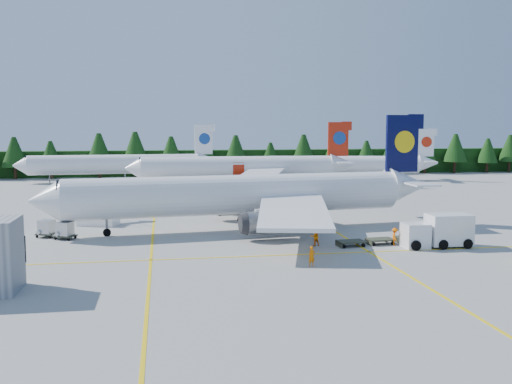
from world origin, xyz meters
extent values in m
plane|color=#A2A29C|center=(0.00, 0.00, 0.00)|extent=(320.00, 320.00, 0.00)
cube|color=yellow|center=(-14.00, 20.00, 0.01)|extent=(0.25, 120.00, 0.01)
cube|color=yellow|center=(6.00, 20.00, 0.01)|extent=(0.25, 120.00, 0.01)
cube|color=yellow|center=(0.00, -6.00, 0.01)|extent=(80.00, 0.25, 0.01)
cube|color=black|center=(0.00, 82.00, 3.00)|extent=(220.00, 4.00, 6.00)
cylinder|color=white|center=(-4.53, 7.57, 4.00)|extent=(38.05, 8.58, 4.45)
cone|color=white|center=(-24.86, 5.31, 4.00)|extent=(3.58, 4.76, 4.45)
cube|color=#060932|center=(15.91, 9.83, 9.56)|extent=(4.24, 0.85, 6.89)
cube|color=white|center=(-2.26, 17.32, 3.33)|extent=(12.94, 17.94, 1.26)
cylinder|color=slate|center=(-4.14, 14.10, 1.78)|extent=(4.01, 2.74, 2.33)
cube|color=white|center=(-0.18, -1.46, 3.33)|extent=(9.90, 17.67, 1.26)
cylinder|color=slate|center=(-2.72, 1.28, 1.78)|extent=(4.01, 2.74, 2.33)
cylinder|color=slate|center=(-18.81, 5.98, 0.94)|extent=(0.27, 0.27, 1.89)
cylinder|color=white|center=(1.42, 52.60, 3.85)|extent=(36.46, 5.46, 4.27)
cone|color=white|center=(-18.23, 53.24, 3.85)|extent=(3.13, 4.37, 4.27)
cube|color=#B4210C|center=(21.18, 51.95, 9.19)|extent=(4.07, 0.51, 6.63)
cube|color=white|center=(4.92, 61.57, 3.21)|extent=(10.61, 17.18, 1.21)
cylinder|color=slate|center=(2.69, 58.76, 1.71)|extent=(3.71, 2.36, 2.24)
cube|color=white|center=(4.33, 43.41, 3.21)|extent=(11.48, 17.25, 1.21)
cylinder|color=slate|center=(2.29, 46.37, 1.71)|extent=(3.71, 2.36, 2.24)
cylinder|color=slate|center=(-12.38, 53.05, 0.91)|extent=(0.26, 0.26, 1.82)
cylinder|color=white|center=(-22.74, 68.18, 3.68)|extent=(34.98, 6.12, 4.09)
cone|color=white|center=(-41.54, 67.08, 3.68)|extent=(3.10, 4.25, 4.09)
cube|color=white|center=(-3.84, 69.29, 8.80)|extent=(3.90, 0.59, 6.35)
cylinder|color=slate|center=(-35.94, 67.41, 0.82)|extent=(0.25, 0.25, 1.64)
cylinder|color=white|center=(26.28, 63.50, 3.41)|extent=(32.38, 9.44, 3.79)
cone|color=white|center=(9.12, 66.59, 3.41)|extent=(3.28, 4.20, 3.79)
cube|color=white|center=(43.53, 60.40, 8.15)|extent=(3.60, 0.96, 5.87)
cylinder|color=slate|center=(14.23, 65.67, 0.76)|extent=(0.23, 0.23, 1.52)
cube|color=white|center=(-20.48, 13.13, 0.59)|extent=(5.03, 3.64, 1.19)
cube|color=slate|center=(-19.82, 15.19, 2.48)|extent=(2.95, 4.62, 3.20)
cube|color=slate|center=(-19.16, 17.24, 3.93)|extent=(2.24, 1.82, 0.13)
cube|color=silver|center=(11.05, -4.90, 1.19)|extent=(2.29, 2.29, 2.38)
cube|color=black|center=(11.05, -4.90, 1.76)|extent=(1.95, 2.18, 1.02)
cube|color=silver|center=(14.45, -4.94, 1.70)|extent=(4.11, 2.54, 2.95)
cube|color=#353A2A|center=(5.14, -3.28, 0.49)|extent=(2.72, 1.84, 0.15)
cube|color=#353A2A|center=(8.34, -2.79, 0.49)|extent=(2.72, 1.84, 0.15)
cube|color=#353A2A|center=(11.55, -2.29, 0.49)|extent=(2.72, 1.84, 0.15)
cube|color=#353A2A|center=(14.76, -1.79, 0.49)|extent=(2.72, 1.84, 0.15)
cube|color=#353A2A|center=(-25.00, 6.38, 0.36)|extent=(2.43, 2.21, 0.13)
cube|color=#B9BBBE|center=(-25.00, 6.38, 1.12)|extent=(1.82, 1.80, 1.39)
cube|color=#353A2A|center=(-22.90, 4.93, 0.36)|extent=(2.43, 2.21, 0.13)
cube|color=#B9BBBE|center=(-22.90, 4.93, 1.12)|extent=(1.82, 1.80, 1.39)
imported|color=orange|center=(-0.69, -10.42, 0.85)|extent=(0.72, 0.60, 1.70)
imported|color=orange|center=(1.76, -2.46, 0.93)|extent=(1.02, 0.87, 1.85)
imported|color=#FF6605|center=(9.57, -3.48, 0.86)|extent=(0.65, 0.81, 1.73)
camera|label=1|loc=(-12.88, -55.60, 11.59)|focal=40.00mm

